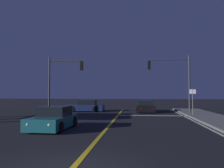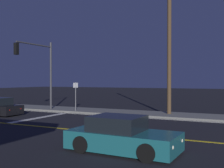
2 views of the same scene
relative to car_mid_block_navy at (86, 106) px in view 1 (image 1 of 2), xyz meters
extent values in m
cube|color=gold|center=(4.12, -12.22, -0.58)|extent=(0.20, 31.14, 0.01)
cube|color=silver|center=(10.25, -12.22, -0.58)|extent=(0.16, 31.14, 0.01)
cube|color=silver|center=(7.31, -4.56, -0.58)|extent=(6.38, 0.50, 0.01)
cube|color=navy|center=(-0.06, 0.00, -0.14)|extent=(4.30, 1.83, 0.68)
cube|color=black|center=(0.20, 0.00, 0.46)|extent=(1.98, 1.57, 0.60)
cylinder|color=black|center=(-1.40, -0.85, -0.26)|extent=(0.64, 0.22, 0.64)
cylinder|color=black|center=(-1.39, 0.85, -0.26)|extent=(0.64, 0.22, 0.64)
cylinder|color=black|center=(1.27, -0.85, -0.26)|extent=(0.64, 0.22, 0.64)
cylinder|color=black|center=(1.27, 0.85, -0.26)|extent=(0.64, 0.22, 0.64)
sphere|color=#FFF4CC|center=(-2.15, -0.57, -0.06)|extent=(0.18, 0.18, 0.18)
sphere|color=#FFF4CC|center=(-2.15, 0.57, -0.06)|extent=(0.18, 0.18, 0.18)
sphere|color=red|center=(2.04, -0.57, -0.06)|extent=(0.14, 0.14, 0.14)
sphere|color=red|center=(2.04, 0.57, -0.06)|extent=(0.14, 0.14, 0.14)
cube|color=black|center=(6.86, -0.18, -0.14)|extent=(1.97, 4.61, 0.68)
cube|color=black|center=(6.87, -0.45, 0.46)|extent=(1.65, 2.14, 0.60)
cylinder|color=black|center=(5.96, 1.22, -0.26)|extent=(0.24, 0.65, 0.64)
cylinder|color=black|center=(7.70, 1.26, -0.26)|extent=(0.24, 0.65, 0.64)
cylinder|color=black|center=(6.03, -1.61, -0.26)|extent=(0.24, 0.65, 0.64)
cylinder|color=black|center=(7.77, -1.57, -0.26)|extent=(0.24, 0.65, 0.64)
sphere|color=#FFF4CC|center=(6.23, 2.03, -0.06)|extent=(0.18, 0.18, 0.18)
sphere|color=#FFF4CC|center=(7.38, 2.06, -0.06)|extent=(0.18, 0.18, 0.18)
sphere|color=red|center=(6.34, -2.42, -0.06)|extent=(0.14, 0.14, 0.14)
sphere|color=red|center=(7.50, -2.39, -0.06)|extent=(0.14, 0.14, 0.14)
cube|color=#195960|center=(0.97, -13.83, -0.14)|extent=(2.04, 4.20, 0.68)
cube|color=black|center=(0.98, -13.58, 0.46)|extent=(1.70, 1.96, 0.60)
cylinder|color=black|center=(1.81, -15.14, -0.26)|extent=(0.24, 0.65, 0.64)
cylinder|color=black|center=(0.04, -15.08, -0.26)|extent=(0.24, 0.65, 0.64)
cylinder|color=black|center=(1.90, -12.58, -0.26)|extent=(0.24, 0.65, 0.64)
cylinder|color=black|center=(0.13, -12.52, -0.26)|extent=(0.24, 0.65, 0.64)
sphere|color=#FFF4CC|center=(1.48, -15.86, -0.06)|extent=(0.18, 0.18, 0.18)
sphere|color=#FFF4CC|center=(0.31, -15.82, -0.06)|extent=(0.18, 0.18, 0.18)
sphere|color=red|center=(1.63, -11.83, -0.06)|extent=(0.14, 0.14, 0.14)
sphere|color=red|center=(0.45, -11.79, -0.06)|extent=(0.14, 0.14, 0.14)
cylinder|color=#38383D|center=(11.30, -2.26, 2.42)|extent=(0.18, 0.18, 6.01)
cylinder|color=#38383D|center=(9.26, -2.26, 5.02)|extent=(4.08, 0.12, 0.12)
cube|color=black|center=(7.22, -2.26, 4.47)|extent=(0.28, 0.28, 0.90)
sphere|color=red|center=(7.22, -2.26, 4.74)|extent=(0.22, 0.22, 0.22)
sphere|color=#4C2D05|center=(7.22, -2.26, 4.47)|extent=(0.22, 0.22, 0.22)
sphere|color=#0A3814|center=(7.22, -2.26, 4.20)|extent=(0.22, 0.22, 0.22)
cylinder|color=#38383D|center=(-3.06, -3.66, 2.35)|extent=(0.18, 0.18, 5.86)
cylinder|color=#38383D|center=(-1.36, -3.66, 4.88)|extent=(3.40, 0.12, 0.12)
cube|color=black|center=(0.34, -3.66, 4.33)|extent=(0.28, 0.28, 0.90)
sphere|color=red|center=(0.34, -3.66, 4.60)|extent=(0.22, 0.22, 0.22)
sphere|color=#4C2D05|center=(0.34, -3.66, 4.33)|extent=(0.22, 0.22, 0.22)
sphere|color=#0A3814|center=(0.34, -3.66, 4.06)|extent=(0.22, 0.22, 0.22)
cylinder|color=slate|center=(11.00, -5.06, 0.68)|extent=(0.06, 0.06, 2.52)
cube|color=white|center=(11.00, -5.06, 1.69)|extent=(0.56, 0.11, 0.40)
camera|label=1|loc=(5.95, -27.98, 1.57)|focal=39.17mm
camera|label=2|loc=(-8.69, -18.11, 2.11)|focal=45.36mm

